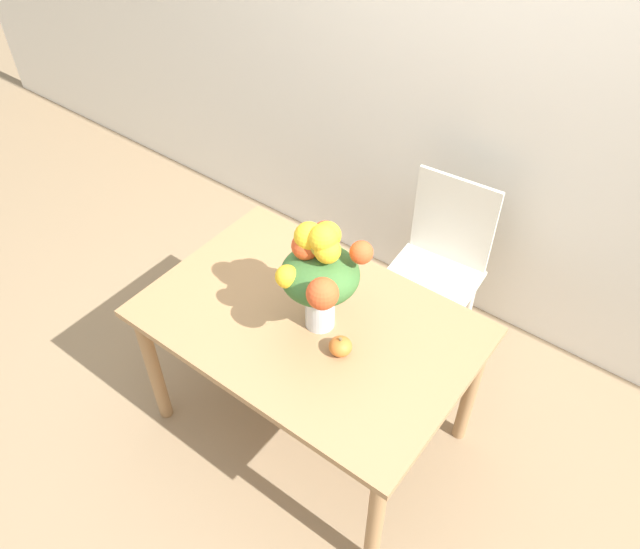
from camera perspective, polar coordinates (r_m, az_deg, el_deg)
name	(u,v)px	position (r m, az deg, el deg)	size (l,w,h in m)	color
ground_plane	(311,423)	(3.00, -0.87, -13.41)	(12.00, 12.00, 0.00)	#8E7556
wall_back	(476,58)	(2.90, 14.03, 18.66)	(8.00, 0.06, 2.70)	white
dining_table	(309,336)	(2.50, -1.02, -5.64)	(1.28, 0.86, 0.72)	#9E754C
flower_vase	(320,270)	(2.21, 0.02, 0.42)	(0.31, 0.33, 0.49)	silver
pumpkin	(340,346)	(2.29, 1.88, -6.57)	(0.09, 0.09, 0.08)	orange
dining_chair_near_window	(436,269)	(3.04, 10.58, 0.54)	(0.45, 0.45, 0.92)	silver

